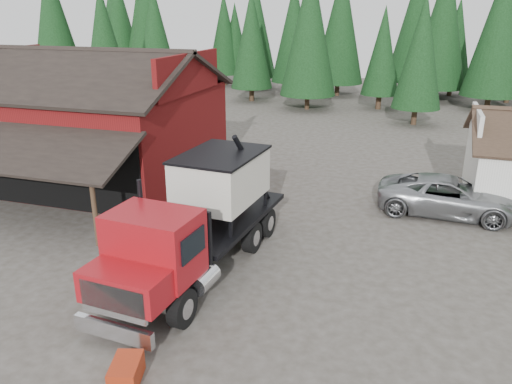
% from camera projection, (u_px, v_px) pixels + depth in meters
% --- Properties ---
extents(ground, '(120.00, 120.00, 0.00)m').
position_uv_depth(ground, '(205.00, 294.00, 16.77)').
color(ground, '#413C33').
rests_on(ground, ground).
extents(red_barn, '(12.80, 13.63, 7.18)m').
position_uv_depth(red_barn, '(93.00, 130.00, 27.88)').
color(red_barn, maroon).
rests_on(red_barn, ground).
extents(conifer_backdrop, '(76.00, 16.00, 16.00)m').
position_uv_depth(conifer_backdrop, '(359.00, 98.00, 54.33)').
color(conifer_backdrop, black).
rests_on(conifer_backdrop, ground).
extents(near_pine_a, '(4.40, 4.40, 11.40)m').
position_uv_depth(near_pine_a, '(104.00, 41.00, 45.98)').
color(near_pine_a, '#382619').
rests_on(near_pine_a, ground).
extents(near_pine_b, '(3.96, 3.96, 10.40)m').
position_uv_depth(near_pine_b, '(421.00, 52.00, 39.85)').
color(near_pine_b, '#382619').
rests_on(near_pine_b, ground).
extents(near_pine_d, '(5.28, 5.28, 13.40)m').
position_uv_depth(near_pine_d, '(310.00, 29.00, 45.80)').
color(near_pine_d, '#382619').
rests_on(near_pine_d, ground).
extents(feed_truck, '(3.51, 10.36, 4.60)m').
position_uv_depth(feed_truck, '(200.00, 215.00, 17.73)').
color(feed_truck, black).
rests_on(feed_truck, ground).
extents(silver_car, '(6.55, 3.23, 1.79)m').
position_uv_depth(silver_car, '(449.00, 196.00, 23.09)').
color(silver_car, '#94979B').
rests_on(silver_car, ground).
extents(equip_box, '(0.98, 1.25, 0.60)m').
position_uv_depth(equip_box, '(126.00, 372.00, 12.72)').
color(equip_box, '#9C2A11').
rests_on(equip_box, ground).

